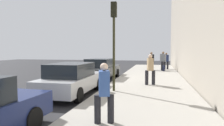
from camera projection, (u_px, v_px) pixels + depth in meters
ground_plane at (103, 80)px, 14.42m from camera, size 56.00×56.00×0.00m
sidewalk at (150, 80)px, 13.71m from camera, size 28.00×4.60×0.15m
lane_stripe_centre at (61, 78)px, 15.11m from camera, size 28.00×0.14×0.01m
parked_car_silver at (72, 79)px, 9.51m from camera, size 4.45×1.90×1.51m
parked_car_charcoal at (101, 69)px, 14.78m from camera, size 4.72×2.01×1.51m
pedestrian_tan_coat at (150, 69)px, 11.44m from camera, size 0.52×0.57×1.74m
pedestrian_blue_coat at (104, 91)px, 5.40m from camera, size 0.50×0.52×1.62m
pedestrian_black_coat at (151, 61)px, 19.90m from camera, size 0.57×0.55×1.79m
pedestrian_grey_coat at (163, 60)px, 19.74m from camera, size 0.56×0.59×1.85m
pedestrian_navy_coat at (166, 60)px, 20.95m from camera, size 0.54×0.50×1.71m
traffic_light_pole at (114, 31)px, 9.60m from camera, size 0.35×0.26×4.22m
rolling_suitcase at (164, 68)px, 19.27m from camera, size 0.34×0.22×0.89m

